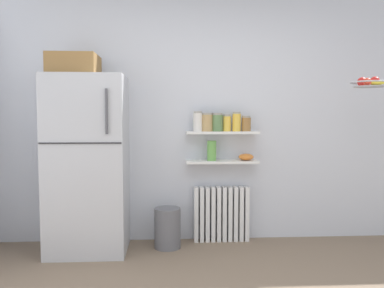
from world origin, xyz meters
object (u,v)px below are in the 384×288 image
(storage_jar_4, at_px, (237,122))
(vase, at_px, (212,151))
(refrigerator, at_px, (87,160))
(shelf_bowl, at_px, (246,157))
(storage_jar_5, at_px, (246,124))
(trash_bin, at_px, (167,228))
(storage_jar_1, at_px, (208,122))
(storage_jar_0, at_px, (198,121))
(hanging_fruit_basket, at_px, (370,83))
(storage_jar_3, at_px, (227,123))
(storage_jar_2, at_px, (217,122))
(radiator, at_px, (221,214))

(storage_jar_4, relative_size, vase, 0.97)
(refrigerator, distance_m, vase, 1.25)
(vase, height_order, shelf_bowl, vase)
(storage_jar_5, xyz_separation_m, vase, (-0.36, 0.00, -0.28))
(shelf_bowl, bearing_deg, refrigerator, -172.68)
(trash_bin, bearing_deg, storage_jar_4, 12.90)
(refrigerator, height_order, storage_jar_1, refrigerator)
(storage_jar_0, bearing_deg, hanging_fruit_basket, -16.34)
(refrigerator, distance_m, shelf_bowl, 1.60)
(storage_jar_5, xyz_separation_m, shelf_bowl, (0.00, 0.00, -0.35))
(storage_jar_3, bearing_deg, storage_jar_1, 180.00)
(vase, bearing_deg, refrigerator, -170.58)
(storage_jar_3, distance_m, trash_bin, 1.22)
(storage_jar_2, relative_size, vase, 0.91)
(radiator, bearing_deg, trash_bin, -161.08)
(storage_jar_3, relative_size, hanging_fruit_basket, 0.51)
(refrigerator, distance_m, radiator, 1.49)
(storage_jar_1, height_order, storage_jar_5, storage_jar_1)
(storage_jar_0, xyz_separation_m, storage_jar_4, (0.40, 0.00, -0.00))
(radiator, distance_m, storage_jar_5, 0.99)
(vase, distance_m, hanging_fruit_basket, 1.64)
(storage_jar_2, bearing_deg, storage_jar_1, 180.00)
(storage_jar_4, relative_size, trash_bin, 0.50)
(hanging_fruit_basket, bearing_deg, storage_jar_5, 156.65)
(storage_jar_2, bearing_deg, storage_jar_0, -180.00)
(trash_bin, bearing_deg, shelf_bowl, 11.35)
(storage_jar_1, relative_size, hanging_fruit_basket, 0.56)
(storage_jar_3, xyz_separation_m, hanging_fruit_basket, (1.26, -0.46, 0.38))
(refrigerator, xyz_separation_m, storage_jar_0, (1.09, 0.20, 0.37))
(storage_jar_4, bearing_deg, storage_jar_1, 180.00)
(storage_jar_5, height_order, hanging_fruit_basket, hanging_fruit_basket)
(refrigerator, xyz_separation_m, trash_bin, (0.77, 0.04, -0.69))
(vase, bearing_deg, shelf_bowl, 0.00)
(storage_jar_0, relative_size, shelf_bowl, 1.32)
(storage_jar_5, bearing_deg, hanging_fruit_basket, -23.35)
(radiator, xyz_separation_m, storage_jar_5, (0.25, -0.03, 0.95))
(storage_jar_2, bearing_deg, refrigerator, -170.99)
(storage_jar_3, height_order, storage_jar_4, storage_jar_4)
(storage_jar_4, height_order, shelf_bowl, storage_jar_4)
(vase, bearing_deg, trash_bin, -160.32)
(storage_jar_3, distance_m, vase, 0.33)
(storage_jar_2, bearing_deg, vase, 180.00)
(storage_jar_0, distance_m, shelf_bowl, 0.62)
(storage_jar_0, distance_m, storage_jar_2, 0.20)
(storage_jar_0, distance_m, storage_jar_1, 0.10)
(trash_bin, bearing_deg, storage_jar_2, 17.64)
(radiator, xyz_separation_m, storage_jar_4, (0.15, -0.03, 0.97))
(radiator, distance_m, vase, 0.68)
(storage_jar_1, xyz_separation_m, storage_jar_4, (0.30, -0.00, 0.01))
(radiator, bearing_deg, refrigerator, -170.07)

